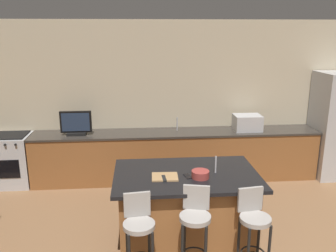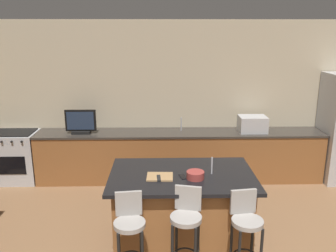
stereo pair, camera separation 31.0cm
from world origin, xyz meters
name	(u,v)px [view 1 (the left image)]	position (x,y,z in m)	size (l,w,h in m)	color
wall_back	(179,99)	(0.00, 4.36, 1.41)	(7.42, 0.12, 2.82)	beige
counter_back	(176,155)	(-0.09, 3.98, 0.45)	(5.08, 0.62, 0.89)	brown
kitchen_island	(186,206)	(-0.17, 2.06, 0.46)	(1.80, 1.15, 0.91)	black
range_oven	(9,160)	(-3.02, 3.98, 0.45)	(0.76, 0.63, 0.91)	#B7BABF
microwave	(247,123)	(1.19, 3.98, 1.03)	(0.48, 0.36, 0.28)	#B7BABF
tv_monitor	(76,124)	(-1.82, 3.93, 1.09)	(0.53, 0.16, 0.42)	black
sink_faucet_back	(177,124)	(-0.07, 4.08, 1.01)	(0.02, 0.02, 0.24)	#B2B2B7
sink_faucet_island	(216,164)	(0.20, 2.06, 1.02)	(0.02, 0.02, 0.22)	#B2B2B7
bar_stool_left	(139,230)	(-0.78, 1.36, 0.57)	(0.34, 0.35, 0.96)	gray
bar_stool_center	(195,224)	(-0.17, 1.37, 0.61)	(0.35, 0.37, 1.01)	gray
bar_stool_right	(253,224)	(0.48, 1.36, 0.58)	(0.34, 0.36, 0.97)	gray
fruit_bowl	(200,174)	(-0.02, 1.92, 0.95)	(0.21, 0.21, 0.09)	#993833
cell_phone	(188,176)	(-0.17, 1.97, 0.91)	(0.07, 0.15, 0.01)	black
tv_remote	(164,178)	(-0.46, 1.91, 0.92)	(0.04, 0.17, 0.02)	black
cutting_board	(165,177)	(-0.45, 1.96, 0.92)	(0.32, 0.26, 0.02)	#A87F51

